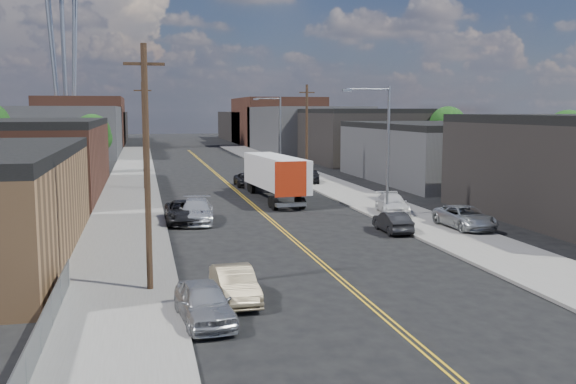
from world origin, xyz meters
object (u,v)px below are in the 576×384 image
car_left_c (184,212)px  car_right_lot_c (312,176)px  car_ahead_truck (246,180)px  car_left_d (196,211)px  car_right_oncoming (393,222)px  car_right_lot_a (465,217)px  car_right_lot_b (392,204)px  car_left_b (235,284)px  car_left_a (204,303)px  semi_truck (272,174)px

car_left_c → car_right_lot_c: (13.99, 19.94, 0.08)m
car_right_lot_c → car_ahead_truck: size_ratio=0.86×
car_left_c → car_ahead_truck: (7.29, 19.62, -0.10)m
car_left_d → car_ahead_truck: size_ratio=1.17×
car_left_d → car_right_oncoming: (11.38, -6.04, -0.14)m
car_right_lot_a → car_right_lot_b: bearing=107.0°
car_left_b → car_right_oncoming: 16.51m
car_ahead_truck → car_right_lot_b: bearing=-68.4°
car_left_b → car_left_c: car_left_c is taller
car_left_a → car_right_lot_a: size_ratio=0.86×
car_right_lot_b → car_ahead_truck: size_ratio=1.01×
semi_truck → car_left_a: bearing=-111.2°
car_right_oncoming → car_left_c: bearing=-24.6°
car_right_lot_c → car_right_lot_b: bearing=-73.1°
car_right_oncoming → car_left_a: bearing=49.9°
car_left_a → car_ahead_truck: bearing=73.0°
car_left_c → car_right_lot_b: car_right_lot_b is taller
car_left_c → car_right_lot_a: 17.97m
car_left_b → car_right_lot_a: bearing=33.2°
semi_truck → car_ahead_truck: bearing=88.6°
car_left_d → car_right_lot_b: bearing=6.4°
car_left_c → car_left_d: size_ratio=0.99×
car_left_a → car_left_c: size_ratio=0.80×
car_left_b → car_right_oncoming: bearing=43.7°
car_left_b → car_left_c: 18.02m
semi_truck → car_left_c: 12.99m
car_right_lot_a → car_left_b: bearing=-145.9°
car_right_oncoming → car_right_lot_c: 26.05m
semi_truck → car_right_lot_a: semi_truck is taller
car_left_a → car_left_d: bearing=80.3°
car_left_b → car_right_oncoming: size_ratio=1.06×
car_left_b → car_right_oncoming: car_left_b is taller
semi_truck → car_left_d: semi_truck is taller
car_left_c → semi_truck: bearing=52.0°
car_right_lot_a → car_ahead_truck: bearing=108.2°
car_left_d → car_right_lot_a: car_left_d is taller
car_left_a → car_right_oncoming: car_left_a is taller
car_left_b → car_right_lot_b: bearing=49.9°
car_right_lot_c → car_left_b: bearing=-94.0°
car_left_c → car_right_lot_a: (16.79, -6.42, 0.10)m
car_right_lot_b → car_ahead_truck: bearing=121.3°
car_left_b → car_right_lot_b: (13.80, 18.04, 0.15)m
car_left_a → car_left_b: car_left_a is taller
car_left_b → car_left_d: size_ratio=0.76×
car_left_b → car_right_lot_b: size_ratio=0.89×
car_left_d → car_right_lot_b: size_ratio=1.17×
car_left_a → car_right_lot_a: (17.40, 13.88, 0.11)m
car_ahead_truck → car_left_c: bearing=-109.2°
car_right_lot_c → car_right_oncoming: bearing=-78.8°
car_left_a → car_right_oncoming: 19.15m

